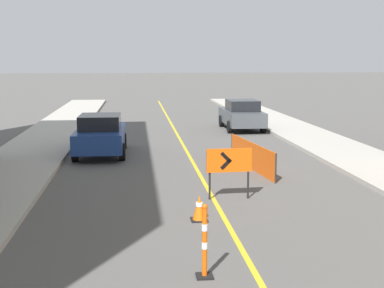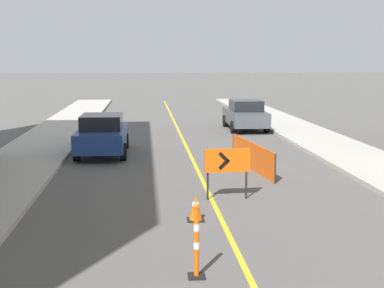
# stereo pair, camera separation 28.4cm
# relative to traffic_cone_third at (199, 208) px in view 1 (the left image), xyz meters

# --- Properties ---
(lane_stripe) EXTENTS (0.12, 52.55, 0.01)m
(lane_stripe) POSITION_rel_traffic_cone_third_xyz_m (0.61, 9.67, -0.29)
(lane_stripe) COLOR gold
(lane_stripe) RESTS_ON ground_plane
(sidewalk_left) EXTENTS (2.91, 52.55, 0.15)m
(sidewalk_left) POSITION_rel_traffic_cone_third_xyz_m (-5.53, 9.67, -0.22)
(sidewalk_left) COLOR #ADA89E
(sidewalk_left) RESTS_ON ground_plane
(sidewalk_right) EXTENTS (2.91, 52.55, 0.15)m
(sidewalk_right) POSITION_rel_traffic_cone_third_xyz_m (6.74, 9.67, -0.22)
(sidewalk_right) COLOR #ADA89E
(sidewalk_right) RESTS_ON ground_plane
(traffic_cone_third) EXTENTS (0.39, 0.39, 0.60)m
(traffic_cone_third) POSITION_rel_traffic_cone_third_xyz_m (0.00, 0.00, 0.00)
(traffic_cone_third) COLOR black
(traffic_cone_third) RESTS_ON ground_plane
(delineator_post_rear) EXTENTS (0.29, 0.29, 1.30)m
(delineator_post_rear) POSITION_rel_traffic_cone_third_xyz_m (-0.30, -3.26, 0.27)
(delineator_post_rear) COLOR black
(delineator_post_rear) RESTS_ON ground_plane
(arrow_barricade_primary) EXTENTS (1.23, 0.13, 1.37)m
(arrow_barricade_primary) POSITION_rel_traffic_cone_third_xyz_m (1.02, 1.84, 0.70)
(arrow_barricade_primary) COLOR #EF560C
(arrow_barricade_primary) RESTS_ON ground_plane
(safety_mesh_fence) EXTENTS (0.60, 4.39, 0.92)m
(safety_mesh_fence) POSITION_rel_traffic_cone_third_xyz_m (2.46, 5.64, 0.16)
(safety_mesh_fence) COLOR #EF560C
(safety_mesh_fence) RESTS_ON ground_plane
(parked_car_curb_near) EXTENTS (1.94, 4.33, 1.59)m
(parked_car_curb_near) POSITION_rel_traffic_cone_third_xyz_m (-2.81, 8.97, 0.50)
(parked_car_curb_near) COLOR navy
(parked_car_curb_near) RESTS_ON ground_plane
(parked_car_curb_mid) EXTENTS (1.93, 4.30, 1.59)m
(parked_car_curb_mid) POSITION_rel_traffic_cone_third_xyz_m (4.15, 15.80, 0.50)
(parked_car_curb_mid) COLOR #474C51
(parked_car_curb_mid) RESTS_ON ground_plane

